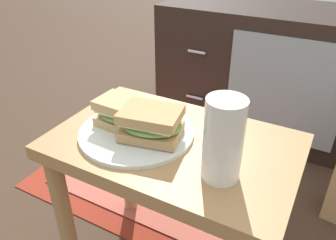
# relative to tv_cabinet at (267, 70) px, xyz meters

# --- Properties ---
(side_table) EXTENTS (0.56, 0.36, 0.46)m
(side_table) POSITION_rel_tv_cabinet_xyz_m (-0.00, -0.95, 0.08)
(side_table) COLOR #A37A4C
(side_table) RESTS_ON ground
(tv_cabinet) EXTENTS (0.96, 0.46, 0.58)m
(tv_cabinet) POSITION_rel_tv_cabinet_xyz_m (0.00, 0.00, 0.00)
(tv_cabinet) COLOR black
(tv_cabinet) RESTS_ON ground
(area_rug) EXTENTS (0.96, 0.81, 0.01)m
(area_rug) POSITION_rel_tv_cabinet_xyz_m (-0.23, -0.52, -0.29)
(area_rug) COLOR maroon
(area_rug) RESTS_ON ground
(plate) EXTENTS (0.27, 0.27, 0.01)m
(plate) POSITION_rel_tv_cabinet_xyz_m (-0.09, -0.97, 0.17)
(plate) COLOR silver
(plate) RESTS_ON side_table
(sandwich_front) EXTENTS (0.12, 0.09, 0.07)m
(sandwich_front) POSITION_rel_tv_cabinet_xyz_m (-0.13, -0.96, 0.21)
(sandwich_front) COLOR tan
(sandwich_front) RESTS_ON plate
(sandwich_back) EXTENTS (0.16, 0.13, 0.07)m
(sandwich_back) POSITION_rel_tv_cabinet_xyz_m (-0.05, -0.97, 0.22)
(sandwich_back) COLOR tan
(sandwich_back) RESTS_ON plate
(beer_glass) EXTENTS (0.08, 0.08, 0.17)m
(beer_glass) POSITION_rel_tv_cabinet_xyz_m (0.14, -1.01, 0.25)
(beer_glass) COLOR silver
(beer_glass) RESTS_ON side_table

